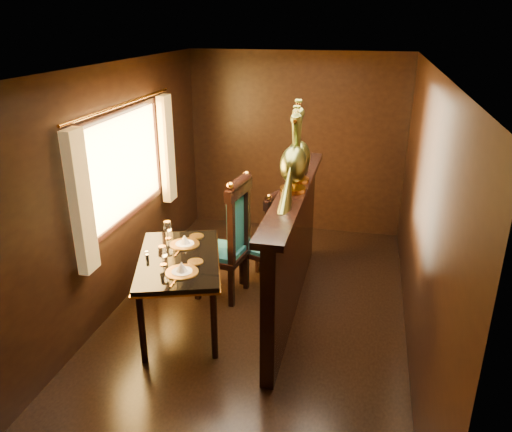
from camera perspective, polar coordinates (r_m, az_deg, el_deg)
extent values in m
plane|color=black|center=(5.26, -0.05, -11.65)|extent=(5.00, 5.00, 0.00)
cube|color=black|center=(7.04, 4.56, 8.19)|extent=(3.00, 0.04, 2.50)
cube|color=black|center=(2.62, -13.08, -17.97)|extent=(3.00, 0.04, 2.50)
cube|color=black|center=(5.22, -16.35, 2.45)|extent=(0.04, 5.00, 2.50)
cube|color=black|center=(4.61, 18.41, -0.33)|extent=(0.04, 5.00, 2.50)
cube|color=beige|center=(4.41, -0.07, 16.59)|extent=(3.00, 5.00, 0.04)
cube|color=#FFC672|center=(5.41, -15.04, 5.48)|extent=(0.01, 1.70, 1.05)
cube|color=gold|center=(4.58, -19.39, 1.38)|extent=(0.10, 0.22, 1.30)
cube|color=gold|center=(6.22, -10.13, 7.51)|extent=(0.10, 0.22, 1.30)
cylinder|color=orange|center=(5.23, -14.98, 12.23)|extent=(0.03, 2.20, 0.03)
cube|color=black|center=(5.14, 4.24, -4.21)|extent=(0.12, 2.60, 1.30)
cube|color=#333417|center=(5.13, 3.53, -3.64)|extent=(0.02, 2.20, 0.95)
cube|color=black|center=(4.88, 4.46, 2.98)|extent=(0.26, 2.70, 0.06)
cube|color=black|center=(4.87, -8.82, -4.90)|extent=(1.11, 1.43, 0.04)
cube|color=orange|center=(4.88, -8.80, -5.21)|extent=(1.14, 1.46, 0.02)
cylinder|color=black|center=(4.61, -12.90, -12.49)|extent=(0.06, 0.06, 0.69)
cylinder|color=black|center=(4.56, -4.81, -12.32)|extent=(0.06, 0.06, 0.69)
cylinder|color=black|center=(5.58, -11.58, -5.93)|extent=(0.06, 0.06, 0.69)
cylinder|color=black|center=(5.54, -5.03, -5.73)|extent=(0.06, 0.06, 0.69)
cylinder|color=orange|center=(4.58, -8.46, -6.34)|extent=(0.30, 0.30, 0.01)
cone|color=white|center=(4.55, -8.50, -5.74)|extent=(0.11, 0.11, 0.10)
cylinder|color=orange|center=(5.11, -8.14, -3.20)|extent=(0.30, 0.30, 0.01)
cone|color=white|center=(5.09, -8.17, -2.65)|extent=(0.11, 0.11, 0.10)
cylinder|color=silver|center=(4.85, -12.34, -4.62)|extent=(0.03, 0.03, 0.06)
cylinder|color=silver|center=(4.91, -12.38, -4.28)|extent=(0.03, 0.03, 0.06)
cube|color=black|center=(5.49, -3.95, -4.51)|extent=(0.56, 0.56, 0.06)
cube|color=navy|center=(5.46, -3.96, -4.01)|extent=(0.51, 0.51, 0.05)
cube|color=navy|center=(5.23, -1.93, -0.84)|extent=(0.09, 0.39, 0.63)
cube|color=black|center=(5.53, -6.73, -7.37)|extent=(0.05, 0.05, 0.44)
cube|color=black|center=(5.36, -2.82, -8.20)|extent=(0.05, 0.05, 0.44)
cube|color=black|center=(5.84, -4.85, -5.57)|extent=(0.05, 0.05, 0.44)
cube|color=black|center=(5.69, -1.13, -6.29)|extent=(0.05, 0.05, 0.44)
sphere|color=orange|center=(4.89, -2.95, 3.49)|extent=(0.08, 0.08, 0.08)
sphere|color=orange|center=(5.25, -1.11, 4.80)|extent=(0.08, 0.08, 0.08)
cube|color=black|center=(5.74, 0.74, -4.04)|extent=(0.53, 0.53, 0.05)
cube|color=navy|center=(5.72, 0.74, -3.63)|extent=(0.48, 0.48, 0.05)
cube|color=navy|center=(5.52, 2.35, -1.23)|extent=(0.14, 0.32, 0.53)
cube|color=black|center=(5.79, -1.62, -6.15)|extent=(0.05, 0.05, 0.37)
cube|color=black|center=(5.63, 1.29, -7.03)|extent=(0.05, 0.05, 0.37)
cube|color=black|center=(6.05, 0.21, -4.87)|extent=(0.05, 0.05, 0.37)
cube|color=black|center=(5.89, 3.04, -5.67)|extent=(0.05, 0.05, 0.37)
sphere|color=orange|center=(5.23, 1.46, 2.20)|extent=(0.06, 0.06, 0.06)
sphere|color=orange|center=(5.51, 3.32, 3.21)|extent=(0.06, 0.06, 0.06)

